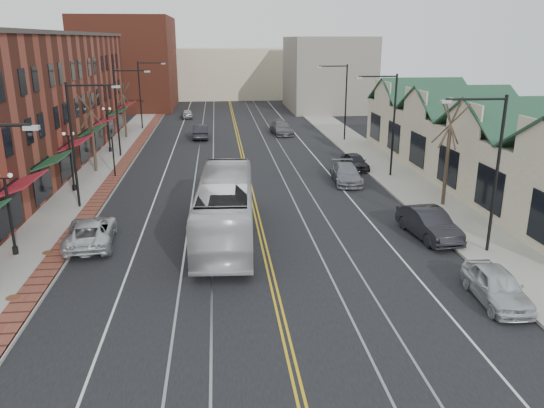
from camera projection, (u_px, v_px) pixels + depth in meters
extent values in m
plane|color=black|center=(282.00, 323.00, 20.86)|extent=(160.00, 160.00, 0.00)
cube|color=gray|center=(86.00, 191.00, 38.65)|extent=(4.00, 120.00, 0.15)
cube|color=gray|center=(405.00, 182.00, 41.01)|extent=(4.00, 120.00, 0.15)
cube|color=maroon|center=(10.00, 106.00, 42.99)|extent=(10.00, 50.00, 11.00)
cube|color=#B5A98B|center=(482.00, 152.00, 40.94)|extent=(8.00, 36.00, 4.60)
cube|color=maroon|center=(128.00, 63.00, 83.66)|extent=(14.00, 18.00, 14.00)
cube|color=#B5A98B|center=(228.00, 73.00, 100.22)|extent=(22.00, 14.00, 9.00)
cube|color=slate|center=(327.00, 74.00, 82.41)|extent=(12.00, 16.00, 11.00)
cube|color=#999999|center=(31.00, 128.00, 17.69)|extent=(0.50, 0.25, 0.15)
cylinder|color=black|center=(73.00, 146.00, 33.69)|extent=(0.16, 0.16, 8.00)
cylinder|color=black|center=(91.00, 85.00, 32.70)|extent=(3.00, 0.12, 0.12)
cube|color=#999999|center=(116.00, 87.00, 32.88)|extent=(0.50, 0.25, 0.15)
cylinder|color=black|center=(117.00, 113.00, 48.88)|extent=(0.16, 0.16, 8.00)
cylinder|color=black|center=(130.00, 70.00, 47.89)|extent=(3.00, 0.12, 0.12)
cube|color=#999999|center=(147.00, 72.00, 48.07)|extent=(0.50, 0.25, 0.15)
cylinder|color=black|center=(140.00, 95.00, 64.07)|extent=(0.16, 0.16, 8.00)
cylinder|color=black|center=(151.00, 63.00, 63.08)|extent=(3.00, 0.12, 0.12)
cube|color=#999999|center=(163.00, 64.00, 63.26)|extent=(0.50, 0.25, 0.15)
cylinder|color=black|center=(496.00, 176.00, 26.45)|extent=(0.16, 0.16, 8.00)
cylinder|color=black|center=(477.00, 99.00, 25.17)|extent=(3.00, 0.12, 0.12)
cube|color=#999999|center=(446.00, 102.00, 25.06)|extent=(0.50, 0.25, 0.15)
cylinder|color=black|center=(394.00, 126.00, 41.64)|extent=(0.16, 0.16, 8.00)
cylinder|color=black|center=(378.00, 76.00, 40.36)|extent=(3.00, 0.12, 0.12)
cube|color=#999999|center=(359.00, 78.00, 40.25)|extent=(0.50, 0.25, 0.15)
cylinder|color=black|center=(346.00, 103.00, 56.84)|extent=(0.16, 0.16, 8.00)
cylinder|color=black|center=(333.00, 66.00, 55.55)|extent=(3.00, 0.12, 0.12)
cube|color=#999999|center=(319.00, 67.00, 55.44)|extent=(0.50, 0.25, 0.15)
cylinder|color=black|center=(15.00, 250.00, 27.10)|extent=(0.28, 0.28, 0.40)
cylinder|color=black|center=(10.00, 217.00, 26.56)|extent=(0.14, 0.14, 4.00)
cube|color=black|center=(4.00, 178.00, 25.96)|extent=(0.60, 0.06, 0.06)
sphere|color=white|center=(10.00, 175.00, 25.95)|extent=(0.24, 0.24, 0.24)
cylinder|color=black|center=(74.00, 188.00, 38.49)|extent=(0.28, 0.28, 0.40)
cylinder|color=black|center=(72.00, 163.00, 37.95)|extent=(0.14, 0.14, 4.00)
cube|color=black|center=(68.00, 136.00, 37.36)|extent=(0.60, 0.06, 0.06)
sphere|color=white|center=(64.00, 134.00, 37.28)|extent=(0.24, 0.24, 0.24)
sphere|color=white|center=(72.00, 134.00, 37.34)|extent=(0.24, 0.24, 0.24)
cylinder|color=black|center=(110.00, 149.00, 51.78)|extent=(0.28, 0.28, 0.40)
cylinder|color=black|center=(109.00, 131.00, 51.24)|extent=(0.14, 0.14, 4.00)
cube|color=black|center=(107.00, 110.00, 50.65)|extent=(0.60, 0.06, 0.06)
sphere|color=white|center=(103.00, 109.00, 50.57)|extent=(0.24, 0.24, 0.24)
sphere|color=white|center=(110.00, 109.00, 50.63)|extent=(0.24, 0.24, 0.24)
cylinder|color=#382B21|center=(93.00, 142.00, 43.54)|extent=(0.24, 0.24, 4.90)
cylinder|color=#382B21|center=(90.00, 111.00, 42.78)|extent=(0.58, 1.37, 2.90)
cylinder|color=#382B21|center=(90.00, 111.00, 42.78)|extent=(1.60, 0.66, 2.78)
cylinder|color=#382B21|center=(90.00, 111.00, 42.78)|extent=(0.53, 1.23, 2.96)
cylinder|color=#382B21|center=(90.00, 111.00, 42.78)|extent=(1.69, 1.03, 2.64)
cylinder|color=#382B21|center=(90.00, 111.00, 42.78)|extent=(1.78, 1.29, 2.48)
cylinder|color=#382B21|center=(125.00, 117.00, 58.79)|extent=(0.24, 0.24, 4.55)
cylinder|color=#382B21|center=(123.00, 95.00, 58.08)|extent=(0.55, 1.28, 2.69)
cylinder|color=#382B21|center=(123.00, 95.00, 58.08)|extent=(1.49, 0.62, 2.58)
cylinder|color=#382B21|center=(123.00, 95.00, 58.08)|extent=(0.50, 1.15, 2.75)
cylinder|color=#382B21|center=(123.00, 95.00, 58.08)|extent=(1.57, 0.97, 2.45)
cylinder|color=#382B21|center=(123.00, 95.00, 58.08)|extent=(1.66, 1.20, 2.30)
cylinder|color=#382B21|center=(446.00, 166.00, 34.56)|extent=(0.24, 0.24, 5.25)
cylinder|color=#382B21|center=(451.00, 124.00, 33.75)|extent=(0.61, 1.46, 3.10)
cylinder|color=#382B21|center=(451.00, 124.00, 33.75)|extent=(1.70, 0.70, 2.97)
cylinder|color=#382B21|center=(451.00, 124.00, 33.75)|extent=(0.56, 1.31, 3.17)
cylinder|color=#382B21|center=(451.00, 124.00, 33.75)|extent=(1.80, 1.10, 2.82)
cylinder|color=#382B21|center=(451.00, 124.00, 33.75)|extent=(1.90, 1.37, 2.65)
cylinder|color=#592D19|center=(13.00, 297.00, 22.56)|extent=(0.60, 0.60, 0.02)
cylinder|color=#592D19|center=(48.00, 253.00, 27.31)|extent=(0.60, 0.60, 0.02)
cylinder|color=black|center=(114.00, 157.00, 42.09)|extent=(0.12, 0.12, 3.20)
imported|color=black|center=(112.00, 135.00, 41.56)|extent=(0.18, 0.15, 0.90)
imported|color=silver|center=(225.00, 207.00, 29.41)|extent=(3.62, 12.64, 3.48)
imported|color=silver|center=(91.00, 232.00, 28.59)|extent=(2.94, 5.47, 1.46)
imported|color=#B8BCBF|center=(497.00, 286.00, 22.33)|extent=(2.00, 4.42, 1.47)
imported|color=black|center=(429.00, 224.00, 29.60)|extent=(2.32, 5.14, 1.64)
imported|color=slate|center=(346.00, 174.00, 40.94)|extent=(2.42, 5.15, 1.45)
imported|color=black|center=(355.00, 162.00, 45.22)|extent=(1.93, 4.10, 1.35)
imported|color=black|center=(200.00, 132.00, 59.15)|extent=(1.78, 4.79, 1.56)
imported|color=#585A5F|center=(281.00, 128.00, 61.73)|extent=(2.59, 5.34, 1.50)
imported|color=#9C9FA3|center=(187.00, 114.00, 74.50)|extent=(1.91, 3.89, 1.28)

